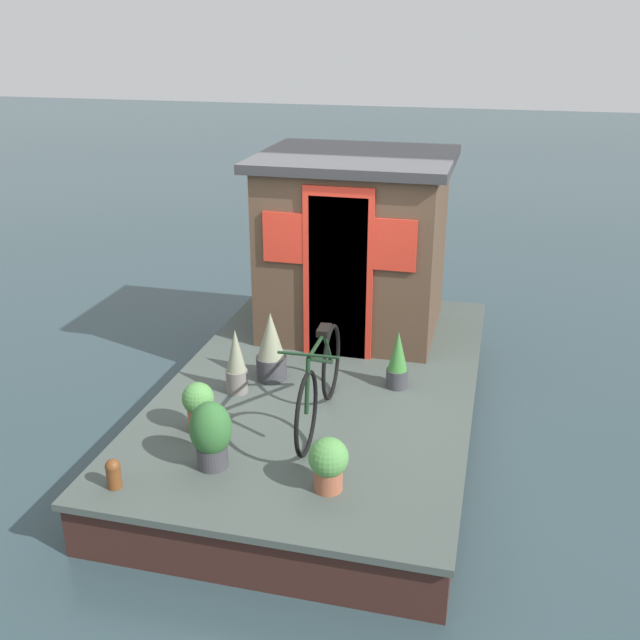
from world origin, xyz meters
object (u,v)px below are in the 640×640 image
at_px(houseboat_cabin, 354,243).
at_px(bicycle, 320,382).
at_px(potted_plant_mint, 211,434).
at_px(mooring_bollard, 113,472).
at_px(potted_plant_rosemary, 198,404).
at_px(potted_plant_thyme, 398,361).
at_px(potted_plant_succulent, 328,462).
at_px(potted_plant_basil, 236,363).
at_px(potted_plant_ivy, 271,348).

bearing_deg(houseboat_cabin, bicycle, -175.91).
distance_m(potted_plant_mint, mooring_bollard, 0.78).
bearing_deg(bicycle, potted_plant_rosemary, 111.81).
xyz_separation_m(bicycle, potted_plant_mint, (-0.87, 0.66, -0.10)).
height_order(potted_plant_thyme, potted_plant_succulent, potted_plant_thyme).
xyz_separation_m(potted_plant_thyme, potted_plant_mint, (-1.71, 1.22, 0.02)).
bearing_deg(bicycle, potted_plant_thyme, -33.61).
bearing_deg(mooring_bollard, houseboat_cabin, -17.38).
distance_m(potted_plant_mint, potted_plant_rosemary, 0.58).
bearing_deg(houseboat_cabin, potted_plant_mint, 170.87).
relative_size(potted_plant_basil, mooring_bollard, 2.66).
bearing_deg(potted_plant_thyme, houseboat_cabin, 27.37).
xyz_separation_m(potted_plant_thyme, potted_plant_succulent, (-1.80, 0.25, -0.04)).
bearing_deg(mooring_bollard, potted_plant_thyme, -40.17).
relative_size(houseboat_cabin, mooring_bollard, 8.57).
bearing_deg(potted_plant_succulent, potted_plant_mint, 85.14).
bearing_deg(bicycle, mooring_bollard, 136.24).
height_order(houseboat_cabin, potted_plant_rosemary, houseboat_cabin).
relative_size(bicycle, potted_plant_mint, 3.01).
bearing_deg(potted_plant_mint, potted_plant_rosemary, 32.69).
distance_m(houseboat_cabin, potted_plant_thyme, 1.72).
height_order(potted_plant_thyme, potted_plant_ivy, potted_plant_ivy).
height_order(potted_plant_basil, potted_plant_rosemary, potted_plant_basil).
height_order(houseboat_cabin, bicycle, houseboat_cabin).
bearing_deg(potted_plant_thyme, bicycle, 146.39).
bearing_deg(potted_plant_mint, potted_plant_basil, 11.11).
xyz_separation_m(potted_plant_succulent, mooring_bollard, (-0.37, 1.58, -0.10)).
bearing_deg(potted_plant_rosemary, potted_plant_ivy, -15.31).
bearing_deg(potted_plant_ivy, bicycle, -137.01).
distance_m(potted_plant_basil, potted_plant_rosemary, 0.76).
relative_size(houseboat_cabin, potted_plant_thyme, 3.59).
height_order(houseboat_cabin, mooring_bollard, houseboat_cabin).
bearing_deg(houseboat_cabin, potted_plant_thyme, -152.63).
relative_size(potted_plant_thyme, potted_plant_succulent, 1.34).
distance_m(potted_plant_succulent, potted_plant_rosemary, 1.40).
xyz_separation_m(potted_plant_mint, potted_plant_basil, (1.24, 0.24, 0.01)).
relative_size(bicycle, potted_plant_succulent, 3.95).
bearing_deg(potted_plant_mint, potted_plant_ivy, 0.37).
bearing_deg(bicycle, potted_plant_basil, 67.82).
distance_m(bicycle, potted_plant_succulent, 1.02).
height_order(houseboat_cabin, potted_plant_thyme, houseboat_cabin).
distance_m(houseboat_cabin, potted_plant_mint, 3.22).
relative_size(bicycle, potted_plant_ivy, 2.43).
relative_size(bicycle, potted_plant_basil, 2.63).
height_order(bicycle, potted_plant_thyme, bicycle).
bearing_deg(potted_plant_rosemary, houseboat_cabin, -17.23).
bearing_deg(houseboat_cabin, potted_plant_ivy, 161.39).
bearing_deg(potted_plant_rosemary, potted_plant_succulent, -114.03).
height_order(bicycle, potted_plant_basil, bicycle).
bearing_deg(potted_plant_basil, potted_plant_mint, -168.89).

